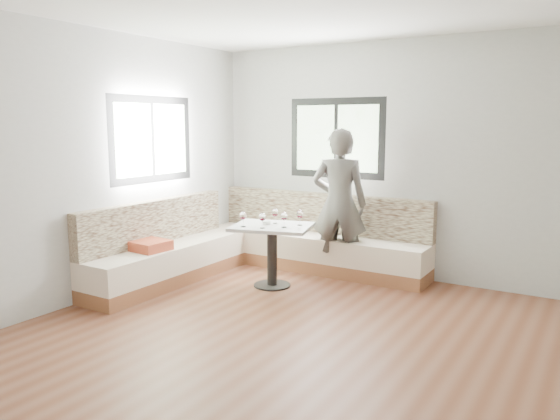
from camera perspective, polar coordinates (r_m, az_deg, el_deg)
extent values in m
cube|color=brown|center=(4.67, 2.07, -14.12)|extent=(5.00, 5.00, 0.01)
cube|color=#B7B7B2|center=(6.60, 12.98, 5.03)|extent=(5.00, 0.01, 2.80)
cube|color=#B7B7B2|center=(5.95, -19.33, 4.34)|extent=(0.01, 5.00, 2.80)
cube|color=black|center=(6.92, 5.90, 7.46)|extent=(1.30, 0.02, 1.00)
cube|color=black|center=(6.54, -13.22, 7.18)|extent=(0.02, 1.30, 1.00)
cube|color=brown|center=(6.97, 3.62, -5.56)|extent=(2.90, 0.55, 0.16)
cube|color=#F3E1C8|center=(6.92, 3.64, -3.76)|extent=(2.90, 0.55, 0.29)
cube|color=beige|center=(7.02, 4.46, -0.29)|extent=(2.90, 0.14, 0.50)
cube|color=brown|center=(6.54, -11.53, -6.74)|extent=(0.55, 2.25, 0.16)
cube|color=#F3E1C8|center=(6.48, -11.59, -4.82)|extent=(0.55, 2.25, 0.29)
cube|color=beige|center=(6.54, -13.01, -1.19)|extent=(0.14, 2.25, 0.50)
cube|color=#B4472E|center=(6.19, -13.40, -3.63)|extent=(0.39, 0.39, 0.11)
cylinder|color=black|center=(6.28, -0.83, -7.85)|extent=(0.42, 0.42, 0.02)
cylinder|color=black|center=(6.20, -0.83, -4.98)|extent=(0.11, 0.11, 0.67)
cube|color=silver|center=(6.12, -0.84, -1.77)|extent=(1.01, 0.88, 0.04)
imported|color=#514E49|center=(6.51, 6.21, 0.65)|extent=(0.75, 0.60, 1.78)
cylinder|color=white|center=(6.16, -1.45, -1.33)|extent=(0.10, 0.10, 0.04)
sphere|color=black|center=(6.16, -1.28, -1.24)|extent=(0.02, 0.02, 0.02)
sphere|color=black|center=(6.17, -1.50, -1.21)|extent=(0.02, 0.02, 0.02)
sphere|color=black|center=(6.15, -1.51, -1.26)|extent=(0.02, 0.02, 0.02)
cylinder|color=white|center=(6.03, -3.86, -1.74)|extent=(0.06, 0.06, 0.01)
cylinder|color=white|center=(6.03, -3.87, -1.37)|extent=(0.01, 0.01, 0.08)
ellipsoid|color=white|center=(6.01, -3.87, -0.58)|extent=(0.08, 0.08, 0.09)
cylinder|color=#4B0210|center=(6.02, -3.87, -0.79)|extent=(0.05, 0.05, 0.02)
cylinder|color=white|center=(5.94, -1.86, -1.90)|extent=(0.06, 0.06, 0.01)
cylinder|color=white|center=(5.93, -1.86, -1.52)|extent=(0.01, 0.01, 0.08)
ellipsoid|color=white|center=(5.92, -1.86, -0.72)|extent=(0.08, 0.08, 0.09)
cylinder|color=#4B0210|center=(5.92, -1.86, -0.94)|extent=(0.05, 0.05, 0.02)
cylinder|color=white|center=(5.98, 0.43, -1.82)|extent=(0.06, 0.06, 0.01)
cylinder|color=white|center=(5.97, 0.43, -1.44)|extent=(0.01, 0.01, 0.08)
ellipsoid|color=white|center=(5.96, 0.43, -0.64)|extent=(0.08, 0.08, 0.09)
cylinder|color=#4B0210|center=(5.96, 0.43, -0.86)|extent=(0.05, 0.05, 0.02)
cylinder|color=white|center=(6.22, -0.51, -1.40)|extent=(0.06, 0.06, 0.01)
cylinder|color=white|center=(6.21, -0.51, -1.04)|extent=(0.01, 0.01, 0.08)
ellipsoid|color=white|center=(6.19, -0.51, -0.27)|extent=(0.08, 0.08, 0.09)
cylinder|color=#4B0210|center=(6.20, -0.51, -0.48)|extent=(0.05, 0.05, 0.02)
cylinder|color=white|center=(6.11, 2.08, -1.59)|extent=(0.06, 0.06, 0.01)
cylinder|color=white|center=(6.10, 2.08, -1.22)|extent=(0.01, 0.01, 0.08)
ellipsoid|color=white|center=(6.09, 2.09, -0.44)|extent=(0.08, 0.08, 0.09)
cylinder|color=#4B0210|center=(6.09, 2.09, -0.66)|extent=(0.05, 0.05, 0.02)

